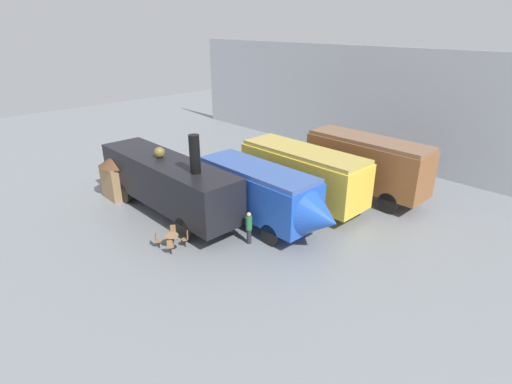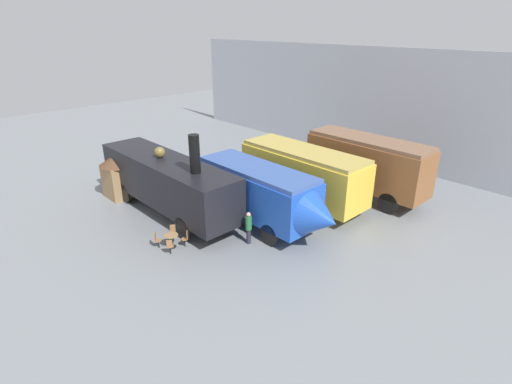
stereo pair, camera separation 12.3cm
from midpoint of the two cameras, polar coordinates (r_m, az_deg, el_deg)
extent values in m
plane|color=gray|center=(23.50, -2.58, -3.98)|extent=(80.00, 80.00, 0.00)
cube|color=#B2B7C1|center=(33.62, 17.71, 11.45)|extent=(44.00, 0.15, 9.00)
cube|color=brown|center=(26.70, 15.38, 3.94)|extent=(7.97, 2.52, 2.90)
cube|color=brown|center=(26.25, 15.74, 7.17)|extent=(7.81, 2.32, 0.24)
cylinder|color=black|center=(25.24, 18.13, -1.55)|extent=(1.30, 0.12, 1.30)
cylinder|color=black|center=(27.25, 20.60, -0.06)|extent=(1.30, 0.12, 1.30)
cylinder|color=black|center=(27.54, 9.50, 1.41)|extent=(1.30, 0.12, 1.30)
cylinder|color=black|center=(29.40, 12.36, 2.60)|extent=(1.30, 0.12, 1.30)
cube|color=gold|center=(24.88, 6.55, 2.59)|extent=(8.26, 2.76, 2.68)
cube|color=tan|center=(24.41, 6.71, 5.79)|extent=(8.10, 2.54, 0.24)
cylinder|color=black|center=(23.11, 8.97, -3.27)|extent=(1.07, 0.12, 1.07)
cylinder|color=black|center=(25.09, 12.68, -1.37)|extent=(1.07, 0.12, 1.07)
cylinder|color=black|center=(26.09, 0.37, 0.20)|extent=(1.07, 0.12, 1.07)
cylinder|color=black|center=(27.85, 4.28, 1.67)|extent=(1.07, 0.12, 1.07)
cube|color=blue|center=(22.27, -0.01, 0.05)|extent=(7.43, 2.64, 2.41)
cone|color=blue|center=(19.54, 9.27, -3.74)|extent=(1.67, 2.29, 2.29)
cube|color=#3A579D|center=(21.78, -0.01, 3.26)|extent=(7.28, 2.42, 0.24)
cylinder|color=black|center=(20.66, 1.75, -6.19)|extent=(1.17, 0.12, 1.17)
cylinder|color=black|center=(22.32, 6.30, -3.97)|extent=(1.17, 0.12, 1.17)
cylinder|color=black|center=(23.64, -5.96, -2.33)|extent=(1.17, 0.12, 1.17)
cylinder|color=black|center=(25.10, -1.45, -0.63)|extent=(1.17, 0.12, 1.17)
cube|color=black|center=(24.01, -12.75, 1.62)|extent=(10.96, 2.63, 2.58)
cylinder|color=black|center=(20.84, -8.91, 5.36)|extent=(0.56, 0.56, 2.04)
sphere|color=brown|center=(23.94, -13.78, 5.50)|extent=(0.64, 0.64, 0.64)
cylinder|color=black|center=(21.46, -10.60, -5.24)|extent=(1.29, 0.12, 1.29)
cylinder|color=black|center=(22.74, -5.35, -3.22)|extent=(1.29, 0.12, 1.29)
cylinder|color=black|center=(26.76, -18.47, -0.20)|extent=(1.29, 0.12, 1.29)
cylinder|color=black|center=(27.79, -13.88, 1.22)|extent=(1.29, 0.12, 1.29)
cylinder|color=black|center=(21.21, -12.01, -7.70)|extent=(0.44, 0.44, 0.02)
cylinder|color=black|center=(21.04, -12.09, -6.90)|extent=(0.08, 0.08, 0.66)
cylinder|color=#9E754C|center=(20.88, -12.16, -6.08)|extent=(0.72, 0.72, 0.03)
cylinder|color=black|center=(21.68, -11.89, -6.35)|extent=(0.06, 0.06, 0.42)
cylinder|color=olive|center=(21.57, -11.94, -5.83)|extent=(0.36, 0.36, 0.03)
cube|color=olive|center=(21.60, -11.95, -5.12)|extent=(0.21, 0.25, 0.42)
cylinder|color=black|center=(21.21, -13.83, -7.27)|extent=(0.06, 0.06, 0.42)
cylinder|color=olive|center=(21.10, -13.89, -6.74)|extent=(0.36, 0.36, 0.03)
cube|color=olive|center=(21.01, -14.37, -6.22)|extent=(0.25, 0.21, 0.42)
cylinder|color=black|center=(20.55, -12.23, -8.16)|extent=(0.06, 0.06, 0.42)
cylinder|color=olive|center=(20.44, -12.29, -7.62)|extent=(0.36, 0.36, 0.03)
cube|color=olive|center=(20.19, -12.38, -7.29)|extent=(0.21, 0.25, 0.42)
cylinder|color=black|center=(21.04, -10.26, -7.19)|extent=(0.06, 0.06, 0.42)
cylinder|color=olive|center=(20.93, -10.31, -6.65)|extent=(0.36, 0.36, 0.03)
cube|color=olive|center=(20.81, -9.93, -6.10)|extent=(0.25, 0.21, 0.42)
cylinder|color=#262633|center=(20.92, -1.18, -6.33)|extent=(0.24, 0.24, 0.82)
cylinder|color=#266638|center=(20.55, -1.20, -4.44)|extent=(0.34, 0.34, 0.73)
sphere|color=tan|center=(20.33, -1.21, -3.23)|extent=(0.24, 0.24, 0.24)
cube|color=#99754C|center=(27.67, -19.01, 1.52)|extent=(1.80, 1.80, 2.20)
cone|color=brown|center=(27.19, -19.42, 4.46)|extent=(2.34, 2.34, 0.80)
camera|label=1|loc=(0.06, -90.15, -0.07)|focal=28.00mm
camera|label=2|loc=(0.06, 89.85, 0.07)|focal=28.00mm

